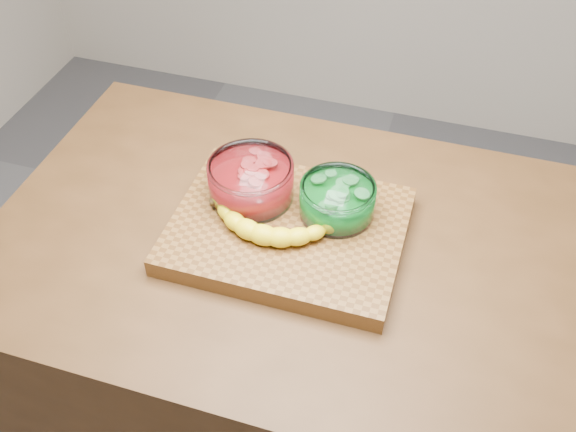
# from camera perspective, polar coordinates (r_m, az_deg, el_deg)

# --- Properties ---
(counter) EXTENTS (1.20, 0.80, 0.90)m
(counter) POSITION_cam_1_polar(r_m,az_deg,el_deg) (1.64, 0.00, -12.74)
(counter) COLOR #492D16
(counter) RESTS_ON ground
(cutting_board) EXTENTS (0.45, 0.35, 0.04)m
(cutting_board) POSITION_cam_1_polar(r_m,az_deg,el_deg) (1.27, 0.00, -1.28)
(cutting_board) COLOR brown
(cutting_board) RESTS_ON counter
(bowl_red) EXTENTS (0.17, 0.17, 0.08)m
(bowl_red) POSITION_cam_1_polar(r_m,az_deg,el_deg) (1.29, -3.31, 3.11)
(bowl_red) COLOR white
(bowl_red) RESTS_ON cutting_board
(bowl_green) EXTENTS (0.15, 0.15, 0.07)m
(bowl_green) POSITION_cam_1_polar(r_m,az_deg,el_deg) (1.25, 4.40, 1.44)
(bowl_green) COLOR white
(bowl_green) RESTS_ON cutting_board
(banana) EXTENTS (0.29, 0.13, 0.04)m
(banana) POSITION_cam_1_polar(r_m,az_deg,el_deg) (1.23, -1.69, -0.67)
(banana) COLOR yellow
(banana) RESTS_ON cutting_board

